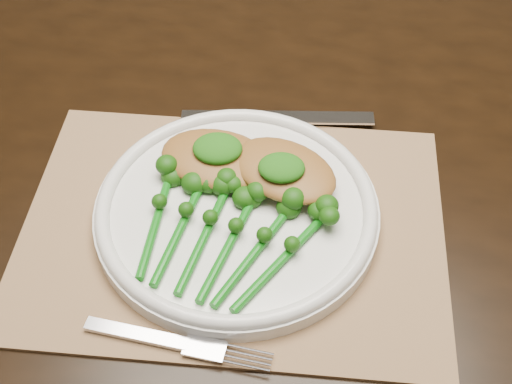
# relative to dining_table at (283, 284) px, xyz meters

# --- Properties ---
(dining_table) EXTENTS (1.69, 1.07, 0.75)m
(dining_table) POSITION_rel_dining_table_xyz_m (0.00, 0.00, 0.00)
(dining_table) COLOR black
(dining_table) RESTS_ON ground
(placemat) EXTENTS (0.44, 0.33, 0.00)m
(placemat) POSITION_rel_dining_table_xyz_m (-0.06, -0.19, 0.37)
(placemat) COLOR #8F6B48
(placemat) RESTS_ON dining_table
(dinner_plate) EXTENTS (0.29, 0.29, 0.03)m
(dinner_plate) POSITION_rel_dining_table_xyz_m (-0.05, -0.18, 0.39)
(dinner_plate) COLOR white
(dinner_plate) RESTS_ON placemat
(knife) EXTENTS (0.22, 0.03, 0.01)m
(knife) POSITION_rel_dining_table_xyz_m (-0.04, -0.03, 0.38)
(knife) COLOR silver
(knife) RESTS_ON placemat
(fork) EXTENTS (0.17, 0.05, 0.01)m
(fork) POSITION_rel_dining_table_xyz_m (-0.08, -0.33, 0.38)
(fork) COLOR silver
(fork) RESTS_ON placemat
(chicken_fillet_left) EXTENTS (0.14, 0.11, 0.02)m
(chicken_fillet_left) POSITION_rel_dining_table_xyz_m (-0.08, -0.12, 0.41)
(chicken_fillet_left) COLOR #97632C
(chicken_fillet_left) RESTS_ON dinner_plate
(chicken_fillet_right) EXTENTS (0.14, 0.13, 0.02)m
(chicken_fillet_right) POSITION_rel_dining_table_xyz_m (-0.01, -0.14, 0.41)
(chicken_fillet_right) COLOR #97632C
(chicken_fillet_right) RESTS_ON dinner_plate
(pesto_dollop_left) EXTENTS (0.05, 0.04, 0.02)m
(pesto_dollop_left) POSITION_rel_dining_table_xyz_m (-0.08, -0.12, 0.42)
(pesto_dollop_left) COLOR #11480A
(pesto_dollop_left) RESTS_ON chicken_fillet_left
(pesto_dollop_right) EXTENTS (0.05, 0.04, 0.02)m
(pesto_dollop_right) POSITION_rel_dining_table_xyz_m (-0.01, -0.15, 0.43)
(pesto_dollop_right) COLOR #11480A
(pesto_dollop_right) RESTS_ON chicken_fillet_right
(broccolini_bundle) EXTENTS (0.20, 0.21, 0.04)m
(broccolini_bundle) POSITION_rel_dining_table_xyz_m (-0.07, -0.22, 0.40)
(broccolini_bundle) COLOR #0C5E0E
(broccolini_bundle) RESTS_ON dinner_plate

